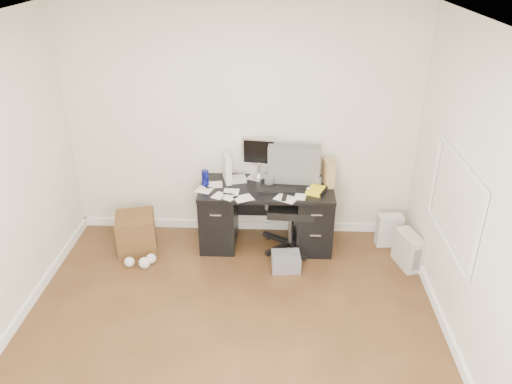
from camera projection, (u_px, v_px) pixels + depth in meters
ground at (228, 343)px, 4.48m from camera, size 4.00×4.00×0.00m
room_shell at (227, 174)px, 3.75m from camera, size 4.02×4.02×2.71m
desk at (266, 214)px, 5.75m from camera, size 1.50×0.70×0.75m
loose_papers at (249, 189)px, 5.55m from camera, size 1.10×0.60×0.00m
lcd_monitor at (259, 158)px, 5.71m from camera, size 0.41×0.27×0.49m
keyboard at (277, 190)px, 5.51m from camera, size 0.42×0.15×0.02m
computer_mouse at (308, 189)px, 5.49m from camera, size 0.06×0.06×0.05m
travel_mug at (205, 178)px, 5.59m from camera, size 0.10×0.10×0.18m
white_binder at (227, 168)px, 5.67m from camera, size 0.20×0.31×0.33m
magazine_file at (328, 173)px, 5.59m from camera, size 0.17×0.26×0.29m
pen_cup at (308, 170)px, 5.74m from camera, size 0.09×0.09×0.21m
yellow_book at (316, 191)px, 5.47m from camera, size 0.25×0.28×0.04m
paper_remote at (286, 198)px, 5.34m from camera, size 0.29×0.27×0.02m
office_chair at (292, 201)px, 5.62m from camera, size 0.72×0.72×1.19m
pc_tower at (408, 250)px, 5.46m from camera, size 0.27×0.42×0.39m
shopping_bag at (389, 230)px, 5.83m from camera, size 0.31×0.23×0.39m
wicker_basket at (136, 232)px, 5.75m from camera, size 0.52×0.52×0.43m
desk_printer at (286, 261)px, 5.45m from camera, size 0.33×0.28×0.18m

